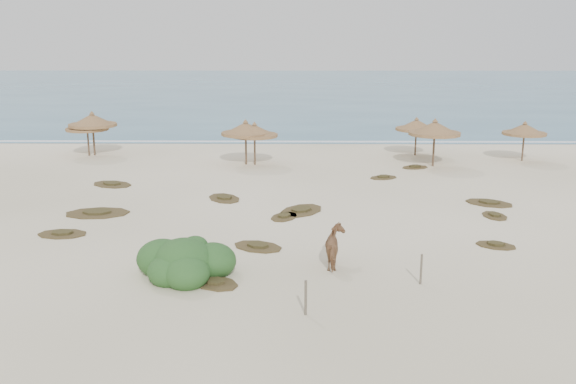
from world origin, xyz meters
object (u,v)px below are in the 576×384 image
palapa_1 (87,125)px  horse (336,247)px  palapa_0 (92,121)px  bush (185,262)px

palapa_1 → horse: palapa_1 is taller
palapa_0 → palapa_1: (-0.33, -0.22, -0.29)m
palapa_0 → horse: bearing=-54.7°
palapa_1 → horse: (16.02, -21.92, -1.40)m
palapa_0 → palapa_1: size_ratio=1.44×
palapa_0 → bush: (10.27, -23.18, -1.90)m
horse → bush: horse is taller
palapa_1 → palapa_0: bearing=33.9°
palapa_1 → bush: 25.34m
horse → bush: size_ratio=0.49×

